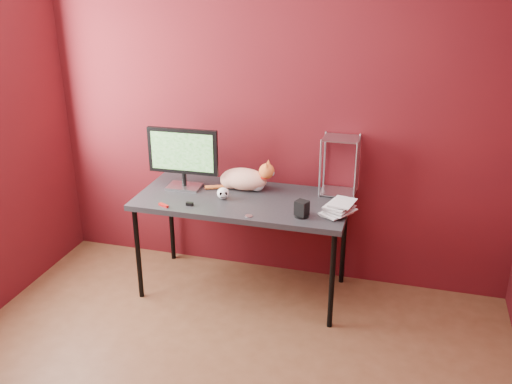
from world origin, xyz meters
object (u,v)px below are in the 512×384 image
(desk, at_px, (243,204))
(skull_mug, at_px, (223,193))
(cat, at_px, (244,179))
(book_stack, at_px, (334,140))
(speaker, at_px, (302,209))
(monitor, at_px, (183,155))

(desk, bearing_deg, skull_mug, -156.07)
(cat, relative_size, book_stack, 0.51)
(speaker, bearing_deg, desk, 178.37)
(monitor, xyz_separation_m, book_stack, (1.10, -0.12, 0.24))
(speaker, bearing_deg, cat, 166.12)
(cat, distance_m, speaker, 0.61)
(cat, bearing_deg, book_stack, -16.28)
(book_stack, bearing_deg, monitor, 173.54)
(skull_mug, bearing_deg, speaker, -36.94)
(monitor, relative_size, book_stack, 0.53)
(skull_mug, bearing_deg, cat, 42.84)
(desk, bearing_deg, cat, 102.03)
(cat, bearing_deg, monitor, -166.84)
(speaker, bearing_deg, skull_mug, -171.93)
(monitor, bearing_deg, book_stack, -8.35)
(cat, relative_size, skull_mug, 5.49)
(desk, height_order, speaker, speaker)
(cat, distance_m, skull_mug, 0.24)
(cat, xyz_separation_m, skull_mug, (-0.09, -0.21, -0.04))
(speaker, xyz_separation_m, book_stack, (0.17, 0.14, 0.44))
(cat, height_order, speaker, cat)
(desk, height_order, monitor, monitor)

